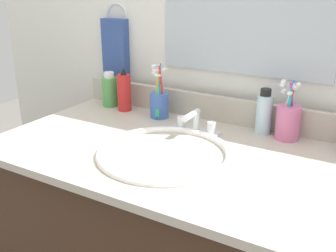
{
  "coord_description": "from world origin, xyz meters",
  "views": [
    {
      "loc": [
        0.56,
        -0.94,
        1.25
      ],
      "look_at": [
        0.01,
        0.0,
        0.84
      ],
      "focal_mm": 42.48,
      "sensor_mm": 36.0,
      "label": 1
    }
  ],
  "objects_px": {
    "cup_pink": "(288,121)",
    "hand_towel": "(115,47)",
    "bottle_toner_green": "(110,90)",
    "bottle_gel_clear": "(264,113)",
    "bottle_spray_red": "(124,92)",
    "faucet": "(195,125)",
    "cup_blue_plastic": "(159,103)"
  },
  "relations": [
    {
      "from": "cup_pink",
      "to": "hand_towel",
      "type": "bearing_deg",
      "value": 174.49
    },
    {
      "from": "faucet",
      "to": "bottle_spray_red",
      "type": "relative_size",
      "value": 0.96
    },
    {
      "from": "bottle_spray_red",
      "to": "bottle_gel_clear",
      "type": "relative_size",
      "value": 1.12
    },
    {
      "from": "bottle_gel_clear",
      "to": "cup_blue_plastic",
      "type": "relative_size",
      "value": 0.76
    },
    {
      "from": "bottle_toner_green",
      "to": "cup_pink",
      "type": "height_order",
      "value": "cup_pink"
    },
    {
      "from": "bottle_toner_green",
      "to": "bottle_gel_clear",
      "type": "bearing_deg",
      "value": 1.79
    },
    {
      "from": "bottle_toner_green",
      "to": "bottle_spray_red",
      "type": "bearing_deg",
      "value": -10.6
    },
    {
      "from": "bottle_toner_green",
      "to": "cup_blue_plastic",
      "type": "bearing_deg",
      "value": -4.62
    },
    {
      "from": "bottle_spray_red",
      "to": "bottle_gel_clear",
      "type": "xyz_separation_m",
      "value": [
        0.53,
        0.03,
        -0.0
      ]
    },
    {
      "from": "hand_towel",
      "to": "bottle_spray_red",
      "type": "distance_m",
      "value": 0.2
    },
    {
      "from": "faucet",
      "to": "bottle_gel_clear",
      "type": "relative_size",
      "value": 1.07
    },
    {
      "from": "bottle_toner_green",
      "to": "bottle_gel_clear",
      "type": "distance_m",
      "value": 0.62
    },
    {
      "from": "hand_towel",
      "to": "cup_blue_plastic",
      "type": "xyz_separation_m",
      "value": [
        0.26,
        -0.1,
        -0.17
      ]
    },
    {
      "from": "hand_towel",
      "to": "bottle_gel_clear",
      "type": "relative_size",
      "value": 1.47
    },
    {
      "from": "bottle_spray_red",
      "to": "bottle_toner_green",
      "type": "xyz_separation_m",
      "value": [
        -0.08,
        0.02,
        -0.01
      ]
    },
    {
      "from": "faucet",
      "to": "cup_pink",
      "type": "height_order",
      "value": "cup_pink"
    },
    {
      "from": "bottle_gel_clear",
      "to": "cup_blue_plastic",
      "type": "distance_m",
      "value": 0.38
    },
    {
      "from": "bottle_gel_clear",
      "to": "cup_pink",
      "type": "relative_size",
      "value": 0.78
    },
    {
      "from": "bottle_gel_clear",
      "to": "bottle_toner_green",
      "type": "bearing_deg",
      "value": -178.21
    },
    {
      "from": "faucet",
      "to": "bottle_toner_green",
      "type": "xyz_separation_m",
      "value": [
        -0.43,
        0.1,
        0.03
      ]
    },
    {
      "from": "faucet",
      "to": "bottle_gel_clear",
      "type": "height_order",
      "value": "bottle_gel_clear"
    },
    {
      "from": "faucet",
      "to": "cup_pink",
      "type": "relative_size",
      "value": 0.83
    },
    {
      "from": "bottle_spray_red",
      "to": "cup_pink",
      "type": "height_order",
      "value": "cup_pink"
    },
    {
      "from": "hand_towel",
      "to": "bottle_gel_clear",
      "type": "xyz_separation_m",
      "value": [
        0.64,
        -0.06,
        -0.15
      ]
    },
    {
      "from": "faucet",
      "to": "bottle_toner_green",
      "type": "distance_m",
      "value": 0.44
    },
    {
      "from": "cup_pink",
      "to": "bottle_spray_red",
      "type": "bearing_deg",
      "value": -177.78
    },
    {
      "from": "cup_pink",
      "to": "cup_blue_plastic",
      "type": "relative_size",
      "value": 0.97
    },
    {
      "from": "bottle_spray_red",
      "to": "cup_blue_plastic",
      "type": "xyz_separation_m",
      "value": [
        0.16,
        -0.0,
        -0.02
      ]
    },
    {
      "from": "hand_towel",
      "to": "cup_pink",
      "type": "xyz_separation_m",
      "value": [
        0.72,
        -0.07,
        -0.16
      ]
    },
    {
      "from": "bottle_toner_green",
      "to": "hand_towel",
      "type": "bearing_deg",
      "value": 105.76
    },
    {
      "from": "faucet",
      "to": "cup_blue_plastic",
      "type": "relative_size",
      "value": 0.81
    },
    {
      "from": "hand_towel",
      "to": "bottle_gel_clear",
      "type": "distance_m",
      "value": 0.66
    }
  ]
}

